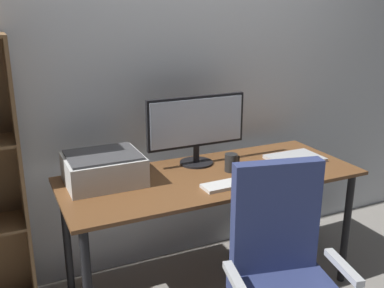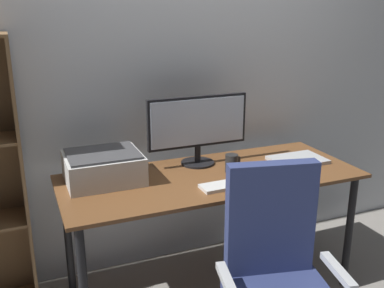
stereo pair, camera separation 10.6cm
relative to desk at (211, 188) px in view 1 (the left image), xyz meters
name	(u,v)px [view 1 (the left image)]	position (x,y,z in m)	size (l,w,h in m)	color
ground_plane	(210,287)	(0.00, 0.00, -0.66)	(12.00, 12.00, 0.00)	gray
back_wall	(175,64)	(0.00, 0.51, 0.64)	(6.40, 0.10, 2.60)	silver
desk	(211,188)	(0.00, 0.00, 0.00)	(1.68, 0.68, 0.74)	brown
monitor	(196,125)	(0.00, 0.20, 0.32)	(0.61, 0.20, 0.41)	black
keyboard	(229,184)	(0.01, -0.19, 0.09)	(0.29, 0.11, 0.02)	silver
mouse	(259,177)	(0.20, -0.18, 0.10)	(0.06, 0.10, 0.03)	black
coffee_mug	(231,163)	(0.13, 0.00, 0.13)	(0.09, 0.07, 0.10)	black
laptop	(295,158)	(0.58, 0.00, 0.09)	(0.32, 0.23, 0.02)	#B7BABC
printer	(104,168)	(-0.58, 0.14, 0.16)	(0.40, 0.34, 0.16)	silver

